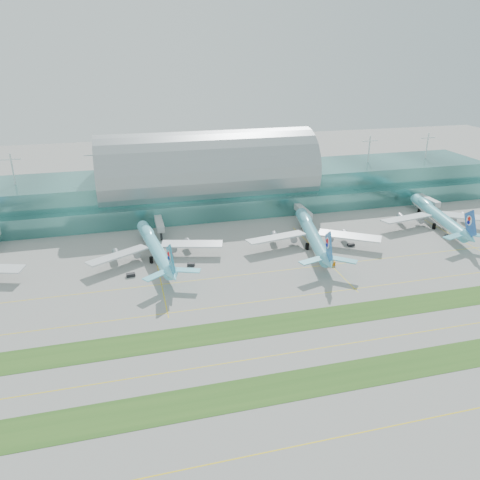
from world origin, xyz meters
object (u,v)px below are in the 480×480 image
object	(u,v)px
terminal	(208,183)
airliner_d	(437,215)
airliner_c	(312,233)
airliner_b	(155,246)

from	to	relation	value
terminal	airliner_d	size ratio (longest dim) A/B	4.84
terminal	airliner_c	xyz separation A→B (m)	(35.90, -67.56, -8.20)
airliner_c	airliner_d	xyz separation A→B (m)	(71.95, 7.91, -0.01)
terminal	airliner_d	distance (m)	123.52
terminal	airliner_b	size ratio (longest dim) A/B	5.04
airliner_b	airliner_c	world-z (taller)	airliner_c
airliner_d	airliner_b	bearing A→B (deg)	-166.43
airliner_b	airliner_c	bearing A→B (deg)	-10.42
airliner_c	airliner_d	bearing A→B (deg)	17.49
terminal	airliner_b	world-z (taller)	terminal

